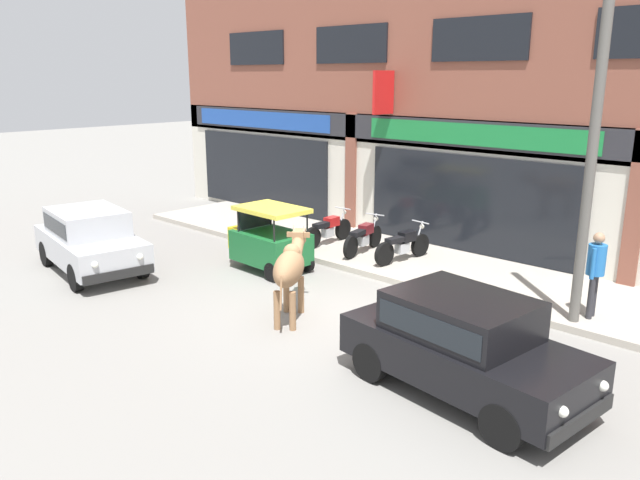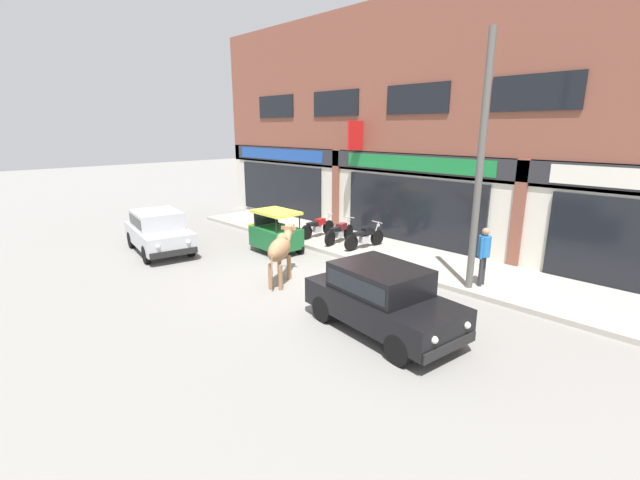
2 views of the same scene
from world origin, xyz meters
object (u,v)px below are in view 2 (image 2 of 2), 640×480
object	(u,v)px
cow	(280,249)
car_0	(381,295)
motorcycle_2	(365,237)
utility_pole	(480,166)
motorcycle_1	(339,232)
pedestrian	(484,250)
auto_rickshaw	(275,234)
car_1	(158,229)
motorcycle_0	(318,227)

from	to	relation	value
cow	car_0	xyz separation A→B (m)	(3.82, -0.31, -0.19)
motorcycle_2	utility_pole	size ratio (longest dim) A/B	0.28
car_0	motorcycle_1	distance (m)	6.95
cow	pedestrian	world-z (taller)	pedestrian
motorcycle_1	auto_rickshaw	bearing A→B (deg)	-113.26
utility_pole	motorcycle_1	bearing A→B (deg)	171.20
motorcycle_1	utility_pole	distance (m)	6.36
utility_pole	car_1	bearing A→B (deg)	-155.68
utility_pole	motorcycle_2	bearing A→B (deg)	167.94
pedestrian	motorcycle_1	bearing A→B (deg)	175.15
motorcycle_0	pedestrian	bearing A→B (deg)	-4.10
car_0	motorcycle_1	size ratio (longest dim) A/B	2.08
motorcycle_0	pedestrian	xyz separation A→B (m)	(6.97, -0.50, 0.60)
cow	car_0	bearing A→B (deg)	-4.71
car_0	motorcycle_1	world-z (taller)	car_0
car_0	utility_pole	xyz separation A→B (m)	(0.24, 3.50, 2.54)
car_0	motorcycle_2	distance (m)	6.16
cow	motorcycle_0	distance (m)	4.94
auto_rickshaw	utility_pole	size ratio (longest dim) A/B	0.31
car_1	motorcycle_1	world-z (taller)	car_1
motorcycle_1	car_1	bearing A→B (deg)	-127.02
pedestrian	utility_pole	world-z (taller)	utility_pole
cow	pedestrian	distance (m)	5.52
cow	motorcycle_0	bearing A→B (deg)	124.15
car_0	motorcycle_0	bearing A→B (deg)	146.32
car_1	motorcycle_2	bearing A→B (deg)	46.18
auto_rickshaw	pedestrian	distance (m)	7.01
pedestrian	car_1	bearing A→B (deg)	-154.16
car_0	cow	bearing A→B (deg)	175.29
cow	car_0	size ratio (longest dim) A/B	0.50
cow	pedestrian	bearing A→B (deg)	40.32
car_0	pedestrian	xyz separation A→B (m)	(0.39, 3.89, 0.31)
car_0	car_1	xyz separation A→B (m)	(-9.30, -0.81, 0.00)
motorcycle_2	motorcycle_1	bearing A→B (deg)	-175.72
car_1	auto_rickshaw	xyz separation A→B (m)	(2.93, 2.90, -0.15)
motorcycle_0	pedestrian	world-z (taller)	pedestrian
car_0	car_1	bearing A→B (deg)	-175.04
car_0	pedestrian	world-z (taller)	pedestrian
motorcycle_2	pedestrian	xyz separation A→B (m)	(4.63, -0.58, 0.60)
motorcycle_0	motorcycle_1	size ratio (longest dim) A/B	1.01
auto_rickshaw	utility_pole	world-z (taller)	utility_pole
cow	car_1	distance (m)	5.60
auto_rickshaw	motorcycle_1	xyz separation A→B (m)	(0.98, 2.28, -0.14)
motorcycle_2	car_0	bearing A→B (deg)	-46.44
car_1	auto_rickshaw	world-z (taller)	auto_rickshaw
motorcycle_1	pedestrian	distance (m)	5.83
motorcycle_0	car_0	bearing A→B (deg)	-33.68
cow	car_0	distance (m)	3.84
motorcycle_1	motorcycle_2	xyz separation A→B (m)	(1.15, 0.09, 0.00)
car_1	utility_pole	world-z (taller)	utility_pole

